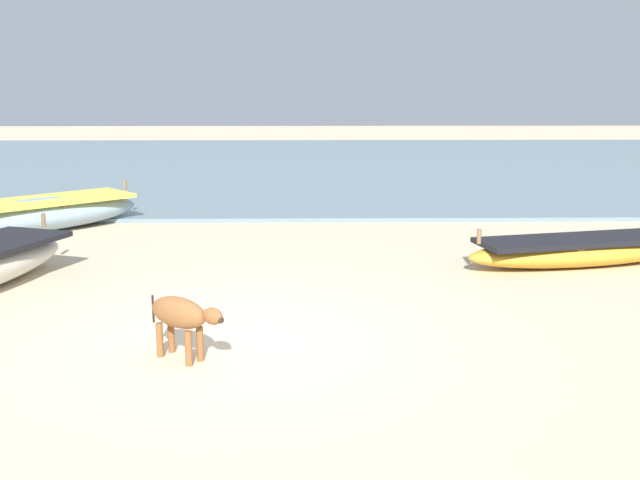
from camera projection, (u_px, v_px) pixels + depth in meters
ground at (240, 341)px, 7.14m from camera, size 80.00×80.00×0.00m
sea_water at (287, 164)px, 23.13m from camera, size 60.00×20.00×0.08m
fishing_boat_3 at (582, 250)px, 10.14m from camera, size 3.62×1.58×0.60m
fishing_boat_4 at (40, 213)px, 12.56m from camera, size 3.49×3.31×0.77m
calf_near_brown at (181, 315)px, 6.59m from camera, size 0.82×0.68×0.60m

